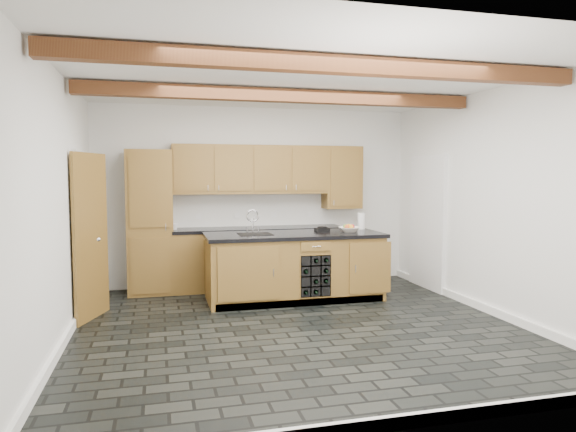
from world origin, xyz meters
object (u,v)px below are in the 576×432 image
paper_towel (361,221)px  island (295,266)px  fruit_bowl (349,230)px  kitchen_scale (322,229)px

paper_towel → island: bearing=-164.7°
fruit_bowl → paper_towel: size_ratio=1.22×
island → paper_towel: 1.29m
island → fruit_bowl: size_ratio=8.39×
fruit_bowl → paper_towel: bearing=46.2°
fruit_bowl → paper_towel: 0.48m
island → kitchen_scale: bearing=23.0°
kitchen_scale → fruit_bowl: bearing=-42.4°
island → fruit_bowl: bearing=-2.5°
kitchen_scale → island: bearing=-164.1°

